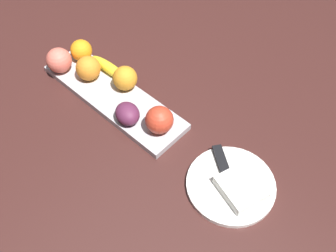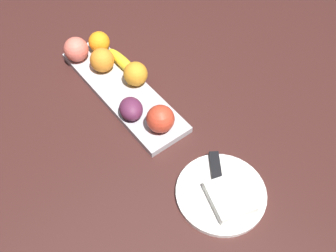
# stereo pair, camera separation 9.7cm
# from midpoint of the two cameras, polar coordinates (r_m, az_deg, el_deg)

# --- Properties ---
(ground_plane) EXTENTS (2.40, 2.40, 0.00)m
(ground_plane) POSITION_cam_midpoint_polar(r_m,az_deg,el_deg) (1.12, -11.20, 4.35)
(ground_plane) COLOR #3D1E1B
(fruit_tray) EXTENTS (0.47, 0.13, 0.02)m
(fruit_tray) POSITION_cam_midpoint_polar(r_m,az_deg,el_deg) (1.11, -10.57, 4.42)
(fruit_tray) COLOR #B4B3B8
(fruit_tray) RESTS_ON ground_plane
(apple) EXTENTS (0.07, 0.07, 0.07)m
(apple) POSITION_cam_midpoint_polar(r_m,az_deg,el_deg) (0.97, -3.97, 0.89)
(apple) COLOR red
(apple) RESTS_ON fruit_tray
(banana) EXTENTS (0.16, 0.03, 0.03)m
(banana) POSITION_cam_midpoint_polar(r_m,az_deg,el_deg) (1.15, -11.14, 8.34)
(banana) COLOR yellow
(banana) RESTS_ON fruit_tray
(orange_near_apple) EXTENTS (0.07, 0.07, 0.07)m
(orange_near_apple) POSITION_cam_midpoint_polar(r_m,az_deg,el_deg) (1.20, -15.23, 10.81)
(orange_near_apple) COLOR orange
(orange_near_apple) RESTS_ON fruit_tray
(orange_near_banana) EXTENTS (0.07, 0.07, 0.07)m
(orange_near_banana) POSITION_cam_midpoint_polar(r_m,az_deg,el_deg) (1.09, -9.04, 6.97)
(orange_near_banana) COLOR orange
(orange_near_banana) RESTS_ON fruit_tray
(orange_center) EXTENTS (0.07, 0.07, 0.07)m
(orange_center) POSITION_cam_midpoint_polar(r_m,az_deg,el_deg) (1.14, -14.34, 8.30)
(orange_center) COLOR orange
(orange_center) RESTS_ON fruit_tray
(peach) EXTENTS (0.07, 0.07, 0.07)m
(peach) POSITION_cam_midpoint_polar(r_m,az_deg,el_deg) (1.18, -18.38, 9.24)
(peach) COLOR #EA6B59
(peach) RESTS_ON fruit_tray
(grape_bunch) EXTENTS (0.09, 0.08, 0.05)m
(grape_bunch) POSITION_cam_midpoint_polar(r_m,az_deg,el_deg) (1.01, -8.87, 1.69)
(grape_bunch) COLOR #5A2442
(grape_bunch) RESTS_ON fruit_tray
(dinner_plate) EXTENTS (0.22, 0.22, 0.01)m
(dinner_plate) POSITION_cam_midpoint_polar(r_m,az_deg,el_deg) (0.93, 6.65, -8.81)
(dinner_plate) COLOR white
(dinner_plate) RESTS_ON ground_plane
(folded_napkin) EXTENTS (0.13, 0.12, 0.03)m
(folded_napkin) POSITION_cam_midpoint_polar(r_m,az_deg,el_deg) (0.91, 8.10, -9.20)
(folded_napkin) COLOR white
(folded_napkin) RESTS_ON dinner_plate
(knife) EXTENTS (0.16, 0.12, 0.01)m
(knife) POSITION_cam_midpoint_polar(r_m,az_deg,el_deg) (0.94, 5.39, -6.25)
(knife) COLOR silver
(knife) RESTS_ON dinner_plate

